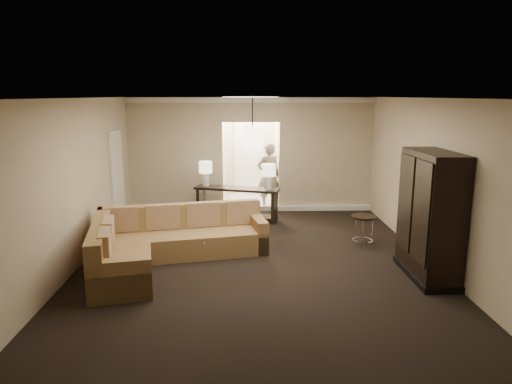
{
  "coord_description": "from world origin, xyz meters",
  "views": [
    {
      "loc": [
        -0.26,
        -7.13,
        2.85
      ],
      "look_at": [
        0.02,
        1.2,
        1.07
      ],
      "focal_mm": 32.0,
      "sensor_mm": 36.0,
      "label": 1
    }
  ],
  "objects_px": {
    "console_table": "(237,201)",
    "armoire": "(430,218)",
    "sectional_sofa": "(165,243)",
    "person": "(269,172)",
    "coffee_table": "(222,241)",
    "drink_table": "(363,224)"
  },
  "relations": [
    {
      "from": "console_table",
      "to": "armoire",
      "type": "relative_size",
      "value": 1.0
    },
    {
      "from": "sectional_sofa",
      "to": "person",
      "type": "bearing_deg",
      "value": 50.71
    },
    {
      "from": "person",
      "to": "coffee_table",
      "type": "bearing_deg",
      "value": 54.8
    },
    {
      "from": "drink_table",
      "to": "person",
      "type": "xyz_separation_m",
      "value": [
        -1.64,
        3.11,
        0.5
      ]
    },
    {
      "from": "drink_table",
      "to": "person",
      "type": "relative_size",
      "value": 0.32
    },
    {
      "from": "armoire",
      "to": "sectional_sofa",
      "type": "bearing_deg",
      "value": 169.71
    },
    {
      "from": "console_table",
      "to": "armoire",
      "type": "xyz_separation_m",
      "value": [
        3.04,
        -3.5,
        0.51
      ]
    },
    {
      "from": "drink_table",
      "to": "coffee_table",
      "type": "bearing_deg",
      "value": -175.77
    },
    {
      "from": "sectional_sofa",
      "to": "console_table",
      "type": "relative_size",
      "value": 1.55
    },
    {
      "from": "armoire",
      "to": "coffee_table",
      "type": "bearing_deg",
      "value": 157.77
    },
    {
      "from": "armoire",
      "to": "person",
      "type": "relative_size",
      "value": 1.09
    },
    {
      "from": "console_table",
      "to": "armoire",
      "type": "bearing_deg",
      "value": -31.82
    },
    {
      "from": "sectional_sofa",
      "to": "coffee_table",
      "type": "height_order",
      "value": "sectional_sofa"
    },
    {
      "from": "coffee_table",
      "to": "armoire",
      "type": "distance_m",
      "value": 3.66
    },
    {
      "from": "sectional_sofa",
      "to": "armoire",
      "type": "relative_size",
      "value": 1.54
    },
    {
      "from": "sectional_sofa",
      "to": "console_table",
      "type": "height_order",
      "value": "sectional_sofa"
    },
    {
      "from": "coffee_table",
      "to": "person",
      "type": "relative_size",
      "value": 0.61
    },
    {
      "from": "coffee_table",
      "to": "person",
      "type": "distance_m",
      "value": 3.56
    },
    {
      "from": "sectional_sofa",
      "to": "drink_table",
      "type": "height_order",
      "value": "sectional_sofa"
    },
    {
      "from": "sectional_sofa",
      "to": "armoire",
      "type": "xyz_separation_m",
      "value": [
        4.27,
        -0.78,
        0.61
      ]
    },
    {
      "from": "sectional_sofa",
      "to": "coffee_table",
      "type": "distance_m",
      "value": 1.14
    },
    {
      "from": "coffee_table",
      "to": "armoire",
      "type": "xyz_separation_m",
      "value": [
        3.31,
        -1.35,
        0.78
      ]
    }
  ]
}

